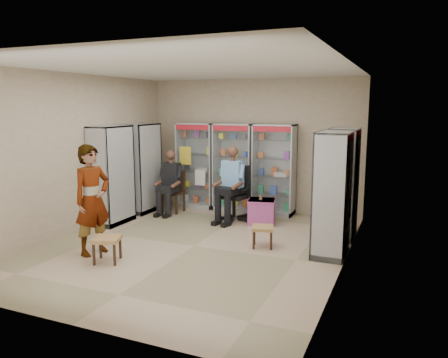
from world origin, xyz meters
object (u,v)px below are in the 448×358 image
at_px(office_chair, 234,193).
at_px(standing_man, 92,200).
at_px(cabinet_back_mid, 234,167).
at_px(cabinet_right_near, 332,194).
at_px(cabinet_left_far, 142,168).
at_px(wooden_chair, 173,192).
at_px(seated_shopkeeper, 233,186).
at_px(cabinet_back_left, 197,165).
at_px(woven_stool_a, 263,237).
at_px(cabinet_back_right, 274,170).
at_px(woven_stool_b, 107,249).
at_px(cabinet_right_far, 342,183).
at_px(cabinet_left_near, 112,175).
at_px(pink_trunk, 262,212).

xyz_separation_m(office_chair, standing_man, (-1.33, -2.86, 0.32)).
height_order(cabinet_back_mid, cabinet_right_near, same).
bearing_deg(cabinet_left_far, cabinet_back_mid, 116.32).
relative_size(wooden_chair, seated_shopkeeper, 0.64).
xyz_separation_m(cabinet_back_left, woven_stool_a, (2.40, -2.31, -0.82)).
distance_m(cabinet_back_right, seated_shopkeeper, 1.12).
height_order(office_chair, woven_stool_b, office_chair).
bearing_deg(cabinet_back_mid, cabinet_back_left, 180.00).
xyz_separation_m(cabinet_right_far, cabinet_left_near, (-4.46, -0.90, 0.00)).
height_order(cabinet_left_far, pink_trunk, cabinet_left_far).
distance_m(wooden_chair, pink_trunk, 2.17).
xyz_separation_m(office_chair, woven_stool_a, (1.11, -1.46, -0.40)).
bearing_deg(standing_man, cabinet_back_mid, -0.33).
bearing_deg(cabinet_back_mid, cabinet_right_near, -40.84).
bearing_deg(office_chair, cabinet_back_right, 63.69).
distance_m(cabinet_back_left, office_chair, 1.60).
relative_size(cabinet_left_far, standing_man, 1.11).
relative_size(office_chair, woven_stool_b, 2.92).
bearing_deg(cabinet_left_far, seated_shopkeeper, 90.84).
height_order(cabinet_left_near, standing_man, cabinet_left_near).
xyz_separation_m(cabinet_left_far, seated_shopkeeper, (2.21, 0.03, -0.26)).
relative_size(cabinet_right_near, pink_trunk, 3.82).
bearing_deg(cabinet_back_mid, cabinet_left_far, -153.68).
distance_m(cabinet_back_left, seated_shopkeeper, 1.59).
bearing_deg(cabinet_right_near, cabinet_back_left, 57.72).
relative_size(cabinet_back_right, cabinet_right_near, 1.00).
distance_m(cabinet_back_right, cabinet_right_near, 2.76).
xyz_separation_m(cabinet_left_far, standing_man, (0.89, -2.78, -0.10)).
relative_size(cabinet_left_far, office_chair, 1.72).
bearing_deg(seated_shopkeeper, cabinet_right_near, -21.02).
height_order(cabinet_back_left, cabinet_right_near, same).
height_order(wooden_chair, seated_shopkeeper, seated_shopkeeper).
xyz_separation_m(cabinet_back_mid, standing_man, (-0.99, -3.71, -0.10)).
xyz_separation_m(cabinet_back_right, seated_shopkeeper, (-0.62, -0.90, -0.26)).
bearing_deg(pink_trunk, wooden_chair, 176.05).
distance_m(cabinet_back_right, cabinet_left_near, 3.48).
height_order(cabinet_left_far, cabinet_left_near, same).
height_order(cabinet_back_mid, cabinet_right_far, same).
bearing_deg(cabinet_left_near, cabinet_left_far, 180.00).
bearing_deg(standing_man, cabinet_back_right, -13.00).
height_order(cabinet_left_far, wooden_chair, cabinet_left_far).
relative_size(cabinet_back_mid, woven_stool_b, 5.04).
distance_m(woven_stool_a, standing_man, 2.90).
height_order(cabinet_back_right, cabinet_left_far, same).
distance_m(cabinet_left_far, woven_stool_b, 3.40).
distance_m(cabinet_back_mid, cabinet_left_far, 2.10).
distance_m(cabinet_back_mid, woven_stool_b, 4.06).
bearing_deg(cabinet_back_left, woven_stool_b, -84.14).
xyz_separation_m(cabinet_left_near, office_chair, (2.21, 1.18, -0.42)).
bearing_deg(standing_man, cabinet_left_far, 32.40).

